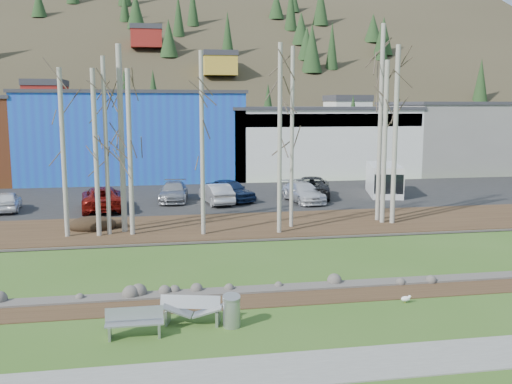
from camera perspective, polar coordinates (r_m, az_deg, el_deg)
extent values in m
plane|color=#355A1C|center=(19.24, 2.79, -12.68)|extent=(200.00, 200.00, 0.00)
cube|color=slate|center=(16.12, 5.68, -17.06)|extent=(80.00, 2.00, 0.04)
cube|color=#382616|center=(21.16, 1.51, -10.61)|extent=(80.00, 1.80, 0.03)
cube|color=#382616|center=(32.95, -2.80, -3.45)|extent=(80.00, 7.00, 0.15)
cube|color=black|center=(43.21, -4.56, -0.55)|extent=(80.00, 14.00, 0.14)
cube|color=blue|center=(56.57, -12.08, 5.49)|extent=(20.00, 12.00, 8.00)
cube|color=#333338|center=(56.50, -12.21, 9.69)|extent=(20.40, 12.24, 0.30)
cube|color=silver|center=(58.80, 5.82, 5.02)|extent=(18.00, 12.00, 6.50)
cube|color=#333338|center=(58.68, 5.87, 8.33)|extent=(18.36, 12.24, 0.30)
cube|color=navy|center=(53.05, 7.61, 7.13)|extent=(17.64, 0.20, 1.20)
cube|color=gray|center=(65.00, 19.58, 5.13)|extent=(14.00, 12.00, 7.00)
cube|color=#333338|center=(64.90, 19.75, 8.35)|extent=(14.28, 12.24, 0.30)
cube|color=#A8AAAD|center=(18.29, -14.39, -13.41)|extent=(0.08, 0.54, 0.43)
cube|color=#A8AAAD|center=(18.22, -9.66, -13.34)|extent=(0.08, 0.54, 0.43)
cube|color=#A8AAAD|center=(18.27, -12.06, -11.77)|extent=(1.76, 0.13, 0.39)
cube|color=#A8AAAD|center=(18.15, -12.06, -12.73)|extent=(1.76, 0.50, 0.05)
cube|color=#A8AAAD|center=(19.12, -8.82, -12.15)|extent=(0.23, 0.60, 0.48)
cube|color=#A8AAAD|center=(18.84, -3.83, -12.39)|extent=(0.23, 0.60, 0.48)
cube|color=#A8AAAD|center=(19.03, -6.59, -10.87)|extent=(1.96, 0.68, 0.43)
cube|color=gray|center=(18.98, -7.85, -11.65)|extent=(1.06, 0.76, 0.36)
cube|color=gray|center=(18.81, -4.85, -11.79)|extent=(1.06, 0.76, 0.36)
cylinder|color=#A8AAAD|center=(18.54, -2.46, -11.94)|extent=(0.58, 0.58, 0.95)
cylinder|color=gold|center=(21.40, 14.68, -10.59)|extent=(0.01, 0.01, 0.09)
cylinder|color=gold|center=(21.44, 14.61, -10.54)|extent=(0.01, 0.01, 0.09)
ellipsoid|color=white|center=(21.40, 14.73, -10.29)|extent=(0.33, 0.19, 0.19)
cube|color=gray|center=(21.39, 14.73, -10.20)|extent=(0.22, 0.14, 0.02)
sphere|color=white|center=(21.40, 15.11, -10.07)|extent=(0.10, 0.10, 0.10)
cone|color=gold|center=(21.41, 15.29, -10.06)|extent=(0.06, 0.04, 0.03)
ellipsoid|color=black|center=(33.19, -16.03, -3.10)|extent=(2.63, 1.86, 0.52)
cylinder|color=#A9A499|center=(31.11, -18.71, 3.66)|extent=(0.25, 0.25, 8.74)
cylinder|color=#A9A499|center=(30.97, -14.76, 4.38)|extent=(0.23, 0.23, 9.34)
cylinder|color=#A9A499|center=(31.45, -13.30, 5.11)|extent=(0.30, 0.30, 10.02)
cylinder|color=#A9A499|center=(30.11, -5.40, 4.77)|extent=(0.23, 0.23, 9.62)
cylinder|color=#A9A499|center=(30.66, -12.49, 3.82)|extent=(0.25, 0.25, 8.71)
cylinder|color=#A9A499|center=(31.90, 3.61, 5.38)|extent=(0.21, 0.21, 10.02)
cylinder|color=#A9A499|center=(30.40, 2.39, 5.26)|extent=(0.23, 0.23, 10.06)
cylinder|color=#A9A499|center=(33.85, 12.74, 4.82)|extent=(0.27, 0.27, 9.37)
cylinder|color=#A9A499|center=(33.80, 13.75, 5.49)|extent=(0.28, 0.28, 10.21)
cylinder|color=#A9A499|center=(34.50, 12.32, 6.66)|extent=(0.26, 0.26, 11.48)
cylinder|color=#A9A499|center=(30.79, -15.72, 3.72)|extent=(0.25, 0.25, 8.71)
imported|color=white|center=(40.50, -23.61, -0.85)|extent=(2.00, 3.99, 1.30)
imported|color=maroon|center=(38.92, -15.14, -0.60)|extent=(3.15, 5.81, 1.55)
imported|color=gray|center=(41.34, -8.24, 0.03)|extent=(2.36, 4.89, 1.37)
imported|color=#18294C|center=(41.07, -2.62, 0.19)|extent=(3.73, 4.92, 1.56)
imported|color=silver|center=(39.98, -3.97, -0.15)|extent=(2.20, 4.56, 1.44)
imported|color=black|center=(42.94, 5.60, 0.54)|extent=(4.04, 6.16, 1.58)
imported|color=silver|center=(40.72, 4.73, -0.03)|extent=(2.64, 5.04, 1.39)
cube|color=white|center=(44.99, 12.67, 1.22)|extent=(3.52, 5.72, 2.33)
cube|color=black|center=(42.92, 13.04, 0.86)|extent=(2.32, 1.62, 1.44)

